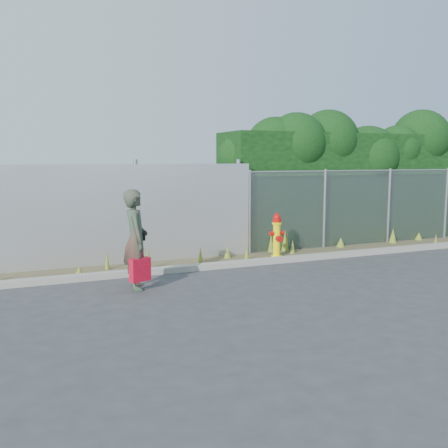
% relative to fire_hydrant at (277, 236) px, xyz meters
% --- Properties ---
extents(ground, '(80.00, 80.00, 0.00)m').
position_rel_fire_hydrant_xyz_m(ground, '(-1.43, -2.31, -0.52)').
color(ground, '#353537').
rests_on(ground, ground).
extents(curb, '(16.00, 0.22, 0.12)m').
position_rel_fire_hydrant_xyz_m(curb, '(-1.43, -0.51, -0.46)').
color(curb, gray).
rests_on(curb, ground).
extents(weed_strip, '(16.00, 1.33, 0.53)m').
position_rel_fire_hydrant_xyz_m(weed_strip, '(-1.83, 0.18, -0.42)').
color(weed_strip, '#4E442C').
rests_on(weed_strip, ground).
extents(corrugated_fence, '(8.50, 0.21, 2.30)m').
position_rel_fire_hydrant_xyz_m(corrugated_fence, '(-4.67, 0.70, 0.58)').
color(corrugated_fence, '#A9ACB0').
rests_on(corrugated_fence, ground).
extents(chainlink_fence, '(6.50, 0.07, 2.05)m').
position_rel_fire_hydrant_xyz_m(chainlink_fence, '(2.82, 0.69, 0.51)').
color(chainlink_fence, gray).
rests_on(chainlink_fence, ground).
extents(hedge, '(7.54, 1.87, 3.78)m').
position_rel_fire_hydrant_xyz_m(hedge, '(3.06, 1.67, 1.52)').
color(hedge, black).
rests_on(hedge, ground).
extents(fire_hydrant, '(0.36, 0.32, 1.07)m').
position_rel_fire_hydrant_xyz_m(fire_hydrant, '(0.00, 0.00, 0.00)').
color(fire_hydrant, yellow).
rests_on(fire_hydrant, ground).
extents(woman, '(0.49, 0.69, 1.78)m').
position_rel_fire_hydrant_xyz_m(woman, '(-3.67, -1.49, 0.37)').
color(woman, '#116B4A').
rests_on(woman, ground).
extents(red_tote_bag, '(0.37, 0.14, 0.49)m').
position_rel_fire_hydrant_xyz_m(red_tote_bag, '(-3.66, -1.71, -0.13)').
color(red_tote_bag, '#A60916').
extents(black_shoulder_bag, '(0.21, 0.09, 0.16)m').
position_rel_fire_hydrant_xyz_m(black_shoulder_bag, '(-3.58, -1.36, 0.40)').
color(black_shoulder_bag, black).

